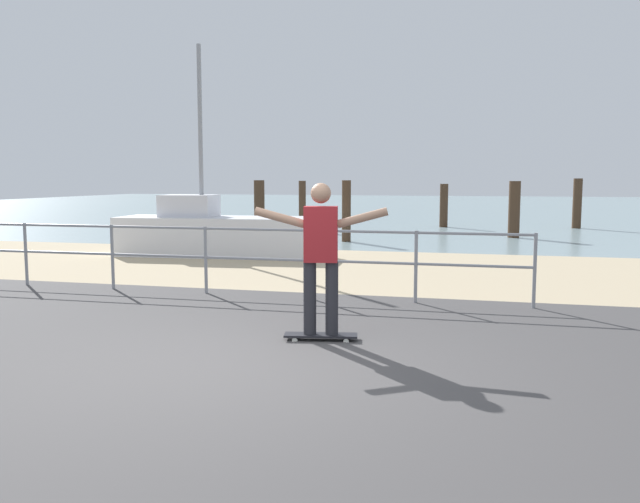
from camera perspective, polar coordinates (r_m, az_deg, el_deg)
The scene contains 13 objects.
ground_plane at distance 5.45m, azimuth -10.25°, elevation -12.87°, with size 24.00×10.00×0.04m, color #474444.
beach_strip at distance 12.98m, azimuth 4.47°, elevation -1.53°, with size 24.00×6.00×0.04m, color tan.
sea_surface at distance 40.77m, azimuth 11.14°, elevation 3.78°, with size 72.00×50.00×0.04m, color #849EA3.
railing_fence at distance 10.57m, azimuth -13.86°, elevation 0.30°, with size 11.28×0.05×1.05m.
sailboat at distance 15.17m, azimuth -8.53°, elevation 1.54°, with size 5.01×1.69×4.75m.
skateboard at distance 7.26m, azimuth 0.07°, elevation -7.30°, with size 0.82×0.34×0.08m.
skateboarder at distance 7.10m, azimuth 0.07°, elevation 0.17°, with size 1.44×0.35×1.65m.
groyne_post_0 at distance 25.06m, azimuth -5.28°, elevation 4.23°, with size 0.40×0.40×1.70m, color #422D1E.
groyne_post_1 at distance 22.36m, azimuth -1.54°, elevation 3.98°, with size 0.24×0.24×1.69m, color #422D1E.
groyne_post_2 at distance 18.30m, azimuth 2.30°, elevation 3.50°, with size 0.25×0.25×1.72m, color #422D1E.
groyne_post_3 at distance 24.11m, azimuth 10.68°, elevation 3.92°, with size 0.29×0.29×1.57m, color #422D1E.
groyne_post_4 at distance 20.33m, azimuth 16.48°, elevation 3.49°, with size 0.34×0.34×1.69m, color #422D1E.
groyne_post_5 at distance 24.80m, azimuth 21.39°, elevation 3.88°, with size 0.31×0.31×1.76m, color #422D1E.
Camera 1 is at (2.15, -5.67, 1.79)m, focal length 36.94 mm.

